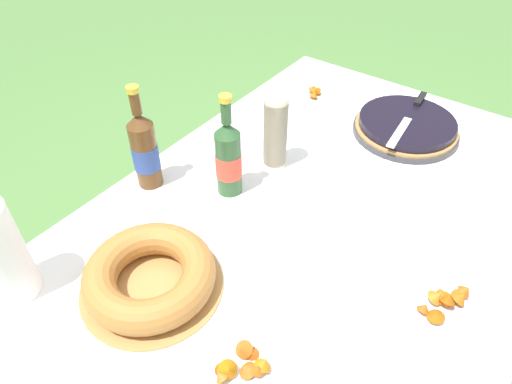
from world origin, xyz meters
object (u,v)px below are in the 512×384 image
(snack_plate_left, at_px, (316,95))
(bundt_cake, at_px, (150,276))
(cider_bottle_amber, at_px, (145,150))
(snack_plate_right, at_px, (445,304))
(cup_stack, at_px, (275,132))
(serving_knife, at_px, (411,114))
(cider_bottle_green, at_px, (228,158))
(snack_plate_near, at_px, (243,371))
(berry_tart, at_px, (406,127))

(snack_plate_left, bearing_deg, bundt_cake, -171.98)
(cider_bottle_amber, bearing_deg, snack_plate_right, -84.45)
(cup_stack, height_order, snack_plate_left, cup_stack)
(serving_knife, relative_size, cider_bottle_green, 1.20)
(snack_plate_near, height_order, snack_plate_right, same)
(cider_bottle_amber, bearing_deg, bundt_cake, -133.53)
(bundt_cake, distance_m, snack_plate_left, 1.01)
(serving_knife, distance_m, cup_stack, 0.51)
(berry_tart, distance_m, snack_plate_left, 0.37)
(cider_bottle_green, distance_m, snack_plate_right, 0.66)
(bundt_cake, xyz_separation_m, snack_plate_near, (-0.04, -0.31, -0.03))
(serving_knife, height_order, snack_plate_right, serving_knife)
(snack_plate_left, bearing_deg, cup_stack, -166.26)
(cup_stack, distance_m, cider_bottle_amber, 0.38)
(berry_tart, xyz_separation_m, serving_knife, (0.03, 0.00, 0.04))
(bundt_cake, relative_size, cup_stack, 1.40)
(berry_tart, xyz_separation_m, snack_plate_right, (-0.61, -0.35, -0.01))
(berry_tart, height_order, bundt_cake, bundt_cake)
(serving_knife, bearing_deg, cider_bottle_amber, -40.42)
(bundt_cake, distance_m, cup_stack, 0.57)
(cup_stack, bearing_deg, cider_bottle_amber, 139.64)
(snack_plate_right, bearing_deg, cup_stack, 71.19)
(bundt_cake, bearing_deg, snack_plate_right, -58.67)
(berry_tart, height_order, cider_bottle_green, cider_bottle_green)
(snack_plate_left, bearing_deg, cider_bottle_green, -173.54)
(snack_plate_right, bearing_deg, snack_plate_left, 48.27)
(bundt_cake, distance_m, snack_plate_right, 0.68)
(bundt_cake, height_order, cider_bottle_green, cider_bottle_green)
(serving_knife, distance_m, cider_bottle_amber, 0.89)
(bundt_cake, height_order, cup_stack, cup_stack)
(bundt_cake, bearing_deg, serving_knife, -12.87)
(cup_stack, relative_size, cider_bottle_amber, 0.75)
(bundt_cake, xyz_separation_m, cup_stack, (0.56, 0.03, 0.08))
(cider_bottle_amber, bearing_deg, cider_bottle_green, -61.68)
(serving_knife, bearing_deg, cider_bottle_green, -31.31)
(cider_bottle_amber, height_order, snack_plate_left, cider_bottle_amber)
(bundt_cake, xyz_separation_m, cider_bottle_amber, (0.27, 0.28, 0.08))
(cider_bottle_amber, bearing_deg, snack_plate_near, -118.05)
(serving_knife, xyz_separation_m, snack_plate_left, (-0.00, 0.37, -0.05))
(serving_knife, bearing_deg, snack_plate_right, 23.36)
(snack_plate_left, height_order, snack_plate_right, snack_plate_right)
(bundt_cake, bearing_deg, berry_tart, -13.39)
(cider_bottle_green, bearing_deg, snack_plate_left, 6.46)
(berry_tart, relative_size, snack_plate_right, 1.70)
(serving_knife, distance_m, snack_plate_right, 0.74)
(cider_bottle_green, bearing_deg, snack_plate_right, -92.70)
(cup_stack, xyz_separation_m, cider_bottle_amber, (-0.29, 0.25, 0.00))
(bundt_cake, distance_m, snack_plate_near, 0.31)
(snack_plate_left, bearing_deg, serving_knife, -89.78)
(snack_plate_right, bearing_deg, cider_bottle_amber, 95.55)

